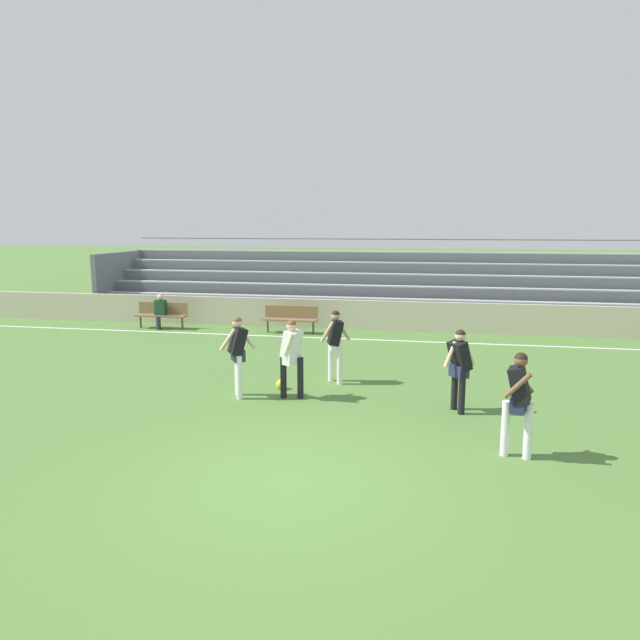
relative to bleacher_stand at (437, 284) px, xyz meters
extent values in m
plane|color=#517A38|center=(-2.20, -15.12, -1.30)|extent=(160.00, 160.00, 0.00)
cube|color=white|center=(-2.20, -4.87, -1.30)|extent=(44.00, 0.12, 0.01)
cube|color=beige|center=(-2.20, -3.14, -0.80)|extent=(48.00, 0.16, 1.02)
cube|color=#B2B2B7|center=(0.00, -1.85, -0.90)|extent=(26.82, 0.36, 0.08)
cube|color=slate|center=(0.00, -2.05, -1.10)|extent=(26.82, 0.04, 0.40)
cube|color=#B2B2B7|center=(0.00, -1.10, -0.50)|extent=(26.82, 0.36, 0.08)
cube|color=slate|center=(0.00, -1.30, -0.70)|extent=(26.82, 0.04, 0.40)
cube|color=#B2B2B7|center=(0.00, -0.35, -0.10)|extent=(26.82, 0.36, 0.08)
cube|color=slate|center=(0.00, -0.55, -0.30)|extent=(26.82, 0.04, 0.40)
cube|color=#B2B2B7|center=(0.00, 0.40, 0.30)|extent=(26.82, 0.36, 0.08)
cube|color=slate|center=(0.00, 0.20, 0.10)|extent=(26.82, 0.04, 0.40)
cube|color=#B2B2B7|center=(0.00, 1.15, 0.71)|extent=(26.82, 0.36, 0.08)
cube|color=slate|center=(0.00, 0.95, 0.51)|extent=(26.82, 0.04, 0.40)
cube|color=#B2B2B7|center=(0.00, 1.90, 1.11)|extent=(26.82, 0.36, 0.08)
cube|color=slate|center=(0.00, 1.70, 0.91)|extent=(26.82, 0.04, 0.40)
cube|color=slate|center=(-13.31, 0.03, -0.10)|extent=(0.20, 4.11, 2.41)
cylinder|color=slate|center=(0.00, 2.15, 1.66)|extent=(26.82, 0.06, 0.06)
cube|color=olive|center=(-9.42, -4.26, -0.85)|extent=(1.80, 0.40, 0.06)
cube|color=olive|center=(-9.42, -4.08, -0.60)|extent=(1.80, 0.05, 0.40)
cylinder|color=#47474C|center=(-10.20, -4.26, -1.08)|extent=(0.07, 0.07, 0.45)
cylinder|color=#47474C|center=(-8.64, -4.26, -1.08)|extent=(0.07, 0.07, 0.45)
cube|color=olive|center=(-4.80, -4.26, -0.85)|extent=(1.80, 0.40, 0.06)
cube|color=olive|center=(-4.80, -4.08, -0.60)|extent=(1.80, 0.05, 0.40)
cylinder|color=#47474C|center=(-5.58, -4.26, -1.08)|extent=(0.07, 0.07, 0.45)
cylinder|color=#47474C|center=(-4.02, -4.26, -1.08)|extent=(0.07, 0.07, 0.45)
cylinder|color=#2D2D38|center=(-9.42, -4.48, -1.08)|extent=(0.16, 0.16, 0.45)
cube|color=#194228|center=(-9.42, -4.26, -0.56)|extent=(0.36, 0.24, 0.52)
sphere|color=beige|center=(-9.42, -4.26, -0.20)|extent=(0.21, 0.21, 0.21)
cylinder|color=black|center=(-2.89, -11.24, -0.87)|extent=(0.13, 0.13, 0.87)
cylinder|color=black|center=(-3.25, -11.28, -0.87)|extent=(0.13, 0.13, 0.87)
cube|color=white|center=(-3.07, -11.26, -0.46)|extent=(0.38, 0.42, 0.24)
cube|color=white|center=(-3.07, -11.26, -0.16)|extent=(0.49, 0.50, 0.60)
cylinder|color=beige|center=(-3.07, -11.48, -0.12)|extent=(0.29, 0.22, 0.50)
cylinder|color=beige|center=(-3.07, -11.05, -0.12)|extent=(0.29, 0.22, 0.50)
sphere|color=beige|center=(-3.07, -11.26, 0.23)|extent=(0.21, 0.21, 0.21)
sphere|color=brown|center=(-3.07, -11.26, 0.25)|extent=(0.20, 0.20, 0.20)
cylinder|color=white|center=(-4.13, -11.52, -0.84)|extent=(0.13, 0.13, 0.92)
cylinder|color=white|center=(-4.26, -11.25, -0.84)|extent=(0.13, 0.13, 0.92)
cube|color=#232847|center=(-4.19, -11.39, -0.40)|extent=(0.39, 0.42, 0.24)
cube|color=black|center=(-4.19, -11.39, -0.10)|extent=(0.52, 0.52, 0.60)
cylinder|color=beige|center=(-4.37, -11.48, -0.07)|extent=(0.35, 0.28, 0.46)
cylinder|color=beige|center=(-4.01, -11.29, -0.07)|extent=(0.35, 0.28, 0.46)
sphere|color=beige|center=(-4.19, -11.39, 0.28)|extent=(0.21, 0.21, 0.21)
sphere|color=brown|center=(-4.19, -11.39, 0.30)|extent=(0.20, 0.20, 0.20)
cylinder|color=white|center=(-2.25, -10.04, -0.86)|extent=(0.13, 0.13, 0.89)
cylinder|color=white|center=(-2.50, -9.80, -0.86)|extent=(0.13, 0.13, 0.89)
cube|color=white|center=(-2.37, -9.92, -0.44)|extent=(0.32, 0.41, 0.24)
cube|color=black|center=(-2.37, -9.92, -0.14)|extent=(0.44, 0.47, 0.59)
cylinder|color=#D6A884|center=(-2.53, -10.06, -0.10)|extent=(0.34, 0.18, 0.48)
cylinder|color=#D6A884|center=(-2.21, -9.78, -0.10)|extent=(0.34, 0.18, 0.48)
sphere|color=#D6A884|center=(-2.37, -9.92, 0.25)|extent=(0.21, 0.21, 0.21)
sphere|color=black|center=(-2.37, -9.92, 0.27)|extent=(0.20, 0.20, 0.20)
cylinder|color=black|center=(0.23, -11.39, -0.89)|extent=(0.13, 0.13, 0.83)
cylinder|color=black|center=(0.35, -11.66, -0.89)|extent=(0.13, 0.13, 0.83)
cube|color=#232847|center=(0.29, -11.53, -0.49)|extent=(0.39, 0.42, 0.24)
cube|color=black|center=(0.29, -11.53, -0.19)|extent=(0.52, 0.52, 0.60)
cylinder|color=beige|center=(0.47, -11.43, -0.15)|extent=(0.28, 0.23, 0.50)
cylinder|color=beige|center=(0.11, -11.62, -0.15)|extent=(0.28, 0.23, 0.50)
sphere|color=beige|center=(0.29, -11.53, 0.19)|extent=(0.21, 0.21, 0.21)
sphere|color=black|center=(0.29, -11.53, 0.21)|extent=(0.20, 0.20, 0.20)
cylinder|color=white|center=(0.91, -13.58, -0.86)|extent=(0.13, 0.13, 0.89)
cylinder|color=white|center=(1.24, -13.65, -0.86)|extent=(0.13, 0.13, 0.89)
cube|color=#232847|center=(1.08, -13.62, -0.44)|extent=(0.30, 0.40, 0.24)
cube|color=black|center=(1.08, -13.62, -0.14)|extent=(0.43, 0.45, 0.60)
cylinder|color=brown|center=(1.13, -13.41, -0.10)|extent=(0.41, 0.17, 0.44)
cylinder|color=brown|center=(1.02, -13.82, -0.10)|extent=(0.41, 0.17, 0.44)
sphere|color=brown|center=(1.08, -13.62, 0.25)|extent=(0.21, 0.21, 0.21)
sphere|color=black|center=(1.08, -13.62, 0.27)|extent=(0.20, 0.20, 0.20)
sphere|color=yellow|center=(-3.46, -10.68, -1.19)|extent=(0.22, 0.22, 0.22)
camera|label=1|loc=(-0.35, -22.50, 2.29)|focal=32.15mm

